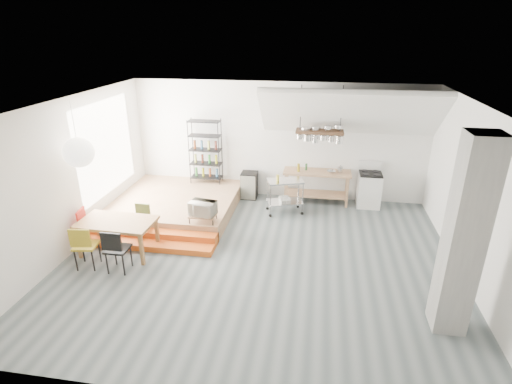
% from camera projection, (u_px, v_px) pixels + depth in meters
% --- Properties ---
extents(floor, '(8.00, 8.00, 0.00)m').
position_uv_depth(floor, '(259.00, 259.00, 8.36)').
color(floor, '#4C5758').
rests_on(floor, ground).
extents(wall_back, '(8.00, 0.04, 3.20)m').
position_uv_depth(wall_back, '(278.00, 141.00, 10.94)').
color(wall_back, silver).
rests_on(wall_back, ground).
extents(wall_left, '(0.04, 7.00, 3.20)m').
position_uv_depth(wall_left, '(70.00, 177.00, 8.34)').
color(wall_left, silver).
rests_on(wall_left, ground).
extents(wall_right, '(0.04, 7.00, 3.20)m').
position_uv_depth(wall_right, '(479.00, 201.00, 7.16)').
color(wall_right, silver).
rests_on(wall_right, ground).
extents(ceiling, '(8.00, 7.00, 0.02)m').
position_uv_depth(ceiling, '(259.00, 105.00, 7.14)').
color(ceiling, white).
rests_on(ceiling, wall_back).
extents(slope_ceiling, '(4.40, 1.44, 1.32)m').
position_uv_depth(slope_ceiling, '(350.00, 113.00, 9.77)').
color(slope_ceiling, white).
rests_on(slope_ceiling, wall_back).
extents(window_pane, '(0.02, 2.50, 2.20)m').
position_uv_depth(window_pane, '(106.00, 148.00, 9.63)').
color(window_pane, white).
rests_on(window_pane, wall_left).
extents(platform, '(3.00, 3.00, 0.40)m').
position_uv_depth(platform, '(177.00, 204.00, 10.48)').
color(platform, '#A37351').
rests_on(platform, ground).
extents(step_lower, '(3.00, 0.35, 0.13)m').
position_uv_depth(step_lower, '(147.00, 245.00, 8.75)').
color(step_lower, '#CA5317').
rests_on(step_lower, ground).
extents(step_upper, '(3.00, 0.35, 0.27)m').
position_uv_depth(step_upper, '(153.00, 235.00, 9.04)').
color(step_upper, '#CA5317').
rests_on(step_upper, ground).
extents(concrete_column, '(0.50, 0.50, 3.20)m').
position_uv_depth(concrete_column, '(464.00, 238.00, 5.89)').
color(concrete_column, gray).
rests_on(concrete_column, ground).
extents(kitchen_counter, '(1.80, 0.60, 0.91)m').
position_uv_depth(kitchen_counter, '(317.00, 181.00, 10.83)').
color(kitchen_counter, '#A37351').
rests_on(kitchen_counter, ground).
extents(stove, '(0.60, 0.60, 1.18)m').
position_uv_depth(stove, '(369.00, 189.00, 10.69)').
color(stove, white).
rests_on(stove, ground).
extents(pot_rack, '(1.20, 0.50, 1.43)m').
position_uv_depth(pot_rack, '(321.00, 135.00, 10.11)').
color(pot_rack, '#3B2417').
rests_on(pot_rack, ceiling).
extents(wire_shelving, '(0.88, 0.38, 1.80)m').
position_uv_depth(wire_shelving, '(205.00, 151.00, 11.07)').
color(wire_shelving, black).
rests_on(wire_shelving, platform).
extents(microwave_shelf, '(0.60, 0.40, 0.16)m').
position_uv_depth(microwave_shelf, '(203.00, 215.00, 9.04)').
color(microwave_shelf, '#A37351').
rests_on(microwave_shelf, platform).
extents(paper_lantern, '(0.60, 0.60, 0.60)m').
position_uv_depth(paper_lantern, '(79.00, 152.00, 7.89)').
color(paper_lantern, white).
rests_on(paper_lantern, ceiling).
extents(dining_table, '(1.59, 0.93, 0.74)m').
position_uv_depth(dining_table, '(117.00, 224.00, 8.37)').
color(dining_table, '#915D35').
rests_on(dining_table, ground).
extents(chair_mustard, '(0.48, 0.48, 0.93)m').
position_uv_depth(chair_mustard, '(84.00, 244.00, 7.82)').
color(chair_mustard, '#9F871B').
rests_on(chair_mustard, ground).
extents(chair_black, '(0.43, 0.43, 0.93)m').
position_uv_depth(chair_black, '(115.00, 247.00, 7.70)').
color(chair_black, black).
rests_on(chair_black, ground).
extents(chair_olive, '(0.38, 0.38, 0.80)m').
position_uv_depth(chair_olive, '(142.00, 219.00, 9.04)').
color(chair_olive, '#596730').
rests_on(chair_olive, ground).
extents(chair_red, '(0.48, 0.48, 0.91)m').
position_uv_depth(chair_red, '(77.00, 225.00, 8.59)').
color(chair_red, red).
rests_on(chair_red, ground).
extents(rolling_cart, '(1.01, 0.75, 0.89)m').
position_uv_depth(rolling_cart, '(285.00, 192.00, 10.25)').
color(rolling_cart, silver).
rests_on(rolling_cart, ground).
extents(mini_fridge, '(0.44, 0.44, 0.75)m').
position_uv_depth(mini_fridge, '(249.00, 185.00, 11.25)').
color(mini_fridge, black).
rests_on(mini_fridge, ground).
extents(microwave, '(0.63, 0.48, 0.32)m').
position_uv_depth(microwave, '(203.00, 208.00, 8.98)').
color(microwave, beige).
rests_on(microwave, microwave_shelf).
extents(bowl, '(0.28, 0.28, 0.06)m').
position_uv_depth(bowl, '(331.00, 172.00, 10.62)').
color(bowl, silver).
rests_on(bowl, kitchen_counter).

